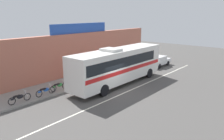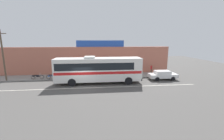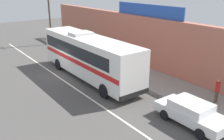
% 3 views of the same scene
% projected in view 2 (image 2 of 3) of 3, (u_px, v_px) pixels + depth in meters
% --- Properties ---
extents(ground_plane, '(70.00, 70.00, 0.00)m').
position_uv_depth(ground_plane, '(83.00, 86.00, 19.80)').
color(ground_plane, '#4F4C49').
extents(sidewalk_slab, '(30.00, 3.60, 0.14)m').
position_uv_depth(sidewalk_slab, '(85.00, 76.00, 24.86)').
color(sidewalk_slab, gray).
rests_on(sidewalk_slab, ground_plane).
extents(storefront_facade, '(30.00, 0.70, 4.80)m').
position_uv_depth(storefront_facade, '(86.00, 61.00, 26.50)').
color(storefront_facade, '#B26651').
rests_on(storefront_facade, ground_plane).
extents(storefront_billboard, '(8.26, 0.12, 1.10)m').
position_uv_depth(storefront_billboard, '(100.00, 44.00, 26.21)').
color(storefront_billboard, '#234CAD').
rests_on(storefront_billboard, storefront_facade).
extents(road_center_stripe, '(30.00, 0.14, 0.01)m').
position_uv_depth(road_center_stripe, '(82.00, 88.00, 19.02)').
color(road_center_stripe, silver).
rests_on(road_center_stripe, ground_plane).
extents(intercity_bus, '(11.78, 2.68, 3.78)m').
position_uv_depth(intercity_bus, '(98.00, 69.00, 20.89)').
color(intercity_bus, white).
rests_on(intercity_bus, ground_plane).
extents(parked_car, '(4.23, 1.90, 1.37)m').
position_uv_depth(parked_car, '(163.00, 75.00, 23.06)').
color(parked_car, silver).
rests_on(parked_car, ground_plane).
extents(utility_pole, '(1.60, 0.22, 7.32)m').
position_uv_depth(utility_pole, '(3.00, 55.00, 21.38)').
color(utility_pole, brown).
rests_on(utility_pole, sidewalk_slab).
extents(motorcycle_purple, '(1.89, 0.56, 0.94)m').
position_uv_depth(motorcycle_purple, '(37.00, 76.00, 22.75)').
color(motorcycle_purple, black).
rests_on(motorcycle_purple, sidewalk_slab).
extents(motorcycle_orange, '(1.89, 0.56, 0.94)m').
position_uv_depth(motorcycle_orange, '(53.00, 76.00, 22.88)').
color(motorcycle_orange, black).
rests_on(motorcycle_orange, sidewalk_slab).
extents(motorcycle_black, '(1.90, 0.56, 0.94)m').
position_uv_depth(motorcycle_black, '(63.00, 76.00, 23.23)').
color(motorcycle_black, black).
rests_on(motorcycle_black, sidewalk_slab).
extents(pedestrian_by_curb, '(0.30, 0.48, 1.72)m').
position_uv_depth(pedestrian_by_curb, '(85.00, 70.00, 24.90)').
color(pedestrian_by_curb, black).
rests_on(pedestrian_by_curb, sidewalk_slab).
extents(pedestrian_far_left, '(0.30, 0.48, 1.70)m').
position_uv_depth(pedestrian_far_left, '(151.00, 68.00, 26.22)').
color(pedestrian_far_left, brown).
rests_on(pedestrian_far_left, sidewalk_slab).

